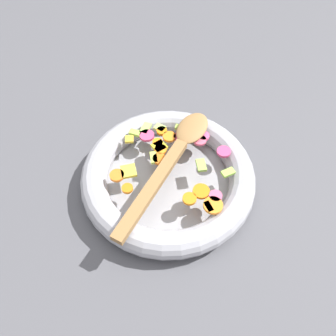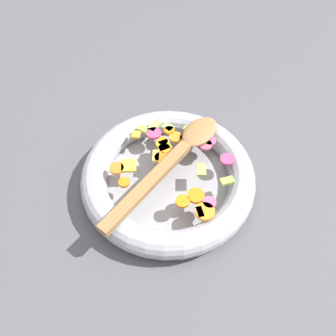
% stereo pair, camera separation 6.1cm
% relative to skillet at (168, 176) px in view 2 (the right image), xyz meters
% --- Properties ---
extents(ground_plane, '(4.00, 4.00, 0.00)m').
position_rel_skillet_xyz_m(ground_plane, '(0.00, 0.00, -0.02)').
color(ground_plane, '#4C4C51').
extents(skillet, '(0.34, 0.34, 0.05)m').
position_rel_skillet_xyz_m(skillet, '(0.00, 0.00, 0.00)').
color(skillet, gray).
rests_on(skillet, ground_plane).
extents(chopped_vegetables, '(0.25, 0.24, 0.01)m').
position_rel_skillet_xyz_m(chopped_vegetables, '(-0.01, 0.02, 0.03)').
color(chopped_vegetables, orange).
rests_on(chopped_vegetables, skillet).
extents(wooden_spoon, '(0.25, 0.26, 0.01)m').
position_rel_skillet_xyz_m(wooden_spoon, '(-0.02, 0.02, 0.04)').
color(wooden_spoon, olive).
rests_on(wooden_spoon, chopped_vegetables).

